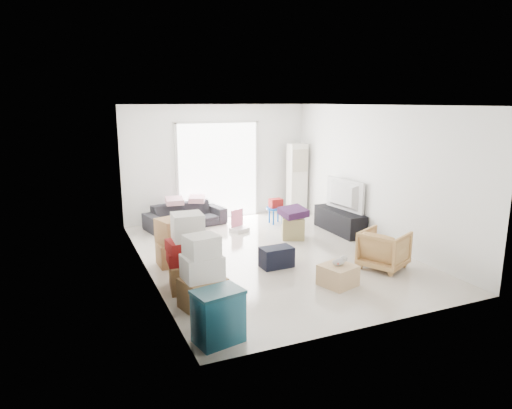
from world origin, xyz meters
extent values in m
cube|color=beige|center=(0.00, 0.00, -0.12)|extent=(4.50, 6.00, 0.24)
cube|color=white|center=(0.00, 0.00, 2.82)|extent=(4.50, 6.00, 0.24)
cube|color=white|center=(0.00, 3.12, 1.35)|extent=(4.50, 0.24, 2.70)
cube|color=white|center=(0.00, -3.12, 1.35)|extent=(4.50, 0.24, 2.70)
cube|color=white|center=(-2.37, 0.00, 1.35)|extent=(0.24, 6.00, 2.70)
cube|color=white|center=(2.37, 0.00, 1.35)|extent=(0.24, 6.00, 2.70)
cube|color=white|center=(0.00, 2.98, 1.15)|extent=(2.00, 0.01, 2.30)
cube|color=silver|center=(-1.00, 2.97, 1.15)|extent=(0.06, 0.04, 2.30)
cube|color=silver|center=(1.00, 2.97, 1.15)|extent=(0.06, 0.04, 2.30)
cube|color=silver|center=(0.00, 2.97, 2.30)|extent=(2.10, 0.04, 0.06)
cube|color=white|center=(1.95, 2.65, 0.88)|extent=(0.45, 0.30, 1.75)
cube|color=black|center=(2.00, 0.78, 0.24)|extent=(0.43, 1.43, 0.48)
imported|color=black|center=(2.00, 0.78, 0.55)|extent=(0.79, 1.22, 0.15)
imported|color=#26262B|center=(-0.96, 2.50, 0.35)|extent=(1.87, 0.88, 0.70)
cube|color=#DBA0A9|center=(-1.19, 2.51, 0.77)|extent=(0.44, 0.35, 0.13)
cube|color=#DBA0A9|center=(-0.67, 2.54, 0.76)|extent=(0.42, 0.38, 0.12)
imported|color=tan|center=(1.45, -1.38, 0.36)|extent=(0.90, 0.92, 0.72)
cube|color=navy|center=(-1.90, -2.60, 0.15)|extent=(0.61, 0.48, 0.30)
cube|color=navy|center=(-1.90, -2.60, 0.45)|extent=(0.61, 0.48, 0.30)
cube|color=#0C333D|center=(-1.90, -2.60, 0.62)|extent=(0.63, 0.50, 0.04)
cube|color=#9F7B47|center=(-1.80, -1.64, 0.21)|extent=(0.66, 0.60, 0.42)
cube|color=white|center=(-1.80, -1.64, 0.58)|extent=(0.54, 0.45, 0.33)
cube|color=white|center=(-1.80, -1.64, 0.89)|extent=(0.48, 0.44, 0.28)
cube|color=#9F7B47|center=(-1.80, -0.94, 0.21)|extent=(0.65, 0.65, 0.42)
cube|color=maroon|center=(-1.80, -0.94, 0.51)|extent=(0.66, 0.47, 0.19)
cube|color=maroon|center=(-1.80, -0.94, 0.69)|extent=(0.63, 0.43, 0.17)
cube|color=white|center=(-1.80, -0.94, 0.97)|extent=(0.47, 0.45, 0.40)
cube|color=#9F7B47|center=(-1.77, 0.18, 0.20)|extent=(0.56, 0.47, 0.39)
cube|color=#9F7B47|center=(-1.77, 0.18, 0.61)|extent=(0.59, 0.59, 0.42)
cube|color=#9F7B47|center=(-1.44, -0.15, 0.19)|extent=(0.58, 0.58, 0.37)
cube|color=black|center=(-0.19, -0.63, 0.17)|extent=(0.55, 0.34, 0.35)
cube|color=#9E8F5C|center=(0.85, 0.75, 0.22)|extent=(0.59, 0.59, 0.45)
cube|color=#411D48|center=(0.85, 0.75, 0.52)|extent=(0.51, 0.51, 0.14)
cylinder|color=#0E4EB7|center=(1.03, 1.94, 0.36)|extent=(0.45, 0.45, 0.04)
cylinder|color=#0E4EB7|center=(1.14, 2.05, 0.17)|extent=(0.04, 0.04, 0.34)
cylinder|color=#0E4EB7|center=(0.92, 2.05, 0.17)|extent=(0.04, 0.04, 0.34)
cylinder|color=#0E4EB7|center=(0.92, 1.83, 0.17)|extent=(0.04, 0.04, 0.34)
cylinder|color=#0E4EB7|center=(1.14, 1.83, 0.17)|extent=(0.04, 0.04, 0.34)
cube|color=maroon|center=(1.03, 1.94, 0.48)|extent=(0.28, 0.22, 0.20)
cube|color=silver|center=(0.01, 1.64, 0.04)|extent=(0.44, 0.42, 0.09)
cube|color=pink|center=(0.01, 1.77, 0.28)|extent=(0.32, 0.17, 0.38)
cube|color=tan|center=(0.33, -1.72, 0.16)|extent=(0.60, 0.60, 0.32)
ellipsoid|color=#B2ADA8|center=(0.33, -1.72, 0.37)|extent=(0.20, 0.14, 0.11)
cube|color=red|center=(0.33, -1.72, 0.38)|extent=(0.16, 0.14, 0.03)
sphere|color=#B2ADA8|center=(0.44, -1.69, 0.40)|extent=(0.11, 0.11, 0.11)
camera|label=1|loc=(-3.43, -7.26, 2.76)|focal=32.00mm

